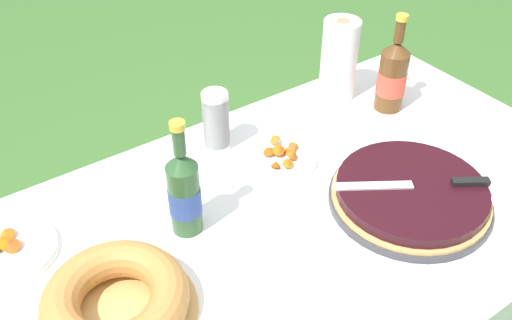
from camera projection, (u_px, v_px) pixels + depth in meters
garden_table at (304, 228)px, 1.43m from camera, size 1.58×0.91×0.68m
tablecloth at (305, 213)px, 1.40m from camera, size 1.59×0.92×0.10m
berry_tart at (410, 195)px, 1.39m from camera, size 0.40×0.40×0.06m
serving_knife at (425, 184)px, 1.37m from camera, size 0.33×0.22×0.01m
bundt_cake at (116, 301)px, 1.12m from camera, size 0.32×0.32×0.08m
cup_stack at (216, 121)px, 1.53m from camera, size 0.07×0.07×0.18m
cider_bottle_green at (184, 192)px, 1.27m from camera, size 0.08×0.08×0.30m
cider_bottle_amber at (392, 76)px, 1.68m from camera, size 0.09×0.09×0.30m
snack_plate_near at (11, 249)px, 1.27m from camera, size 0.20×0.20×0.05m
snack_plate_left at (279, 156)px, 1.54m from camera, size 0.21×0.21×0.05m
paper_towel_roll at (339, 60)px, 1.72m from camera, size 0.11×0.11×0.25m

